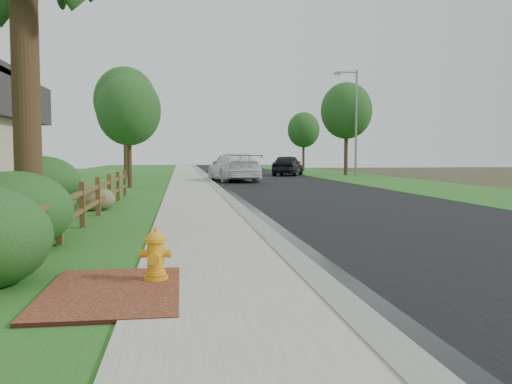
{
  "coord_description": "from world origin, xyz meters",
  "views": [
    {
      "loc": [
        -1.37,
        -7.54,
        1.73
      ],
      "look_at": [
        0.37,
        4.86,
        0.85
      ],
      "focal_mm": 38.0,
      "sensor_mm": 36.0,
      "label": 1
    }
  ],
  "objects": [
    {
      "name": "sidewalk",
      "position": [
        -0.9,
        35.0,
        0.05
      ],
      "size": [
        2.2,
        90.0,
        0.1
      ],
      "primitive_type": "cube",
      "color": "gray",
      "rests_on": "ground"
    },
    {
      "name": "tree_far_right",
      "position": [
        10.94,
        45.85,
        4.15
      ],
      "size": [
        3.22,
        3.22,
        5.94
      ],
      "color": "#352715",
      "rests_on": "ground"
    },
    {
      "name": "streetlight",
      "position": [
        11.84,
        32.63,
        4.59
      ],
      "size": [
        1.87,
        0.2,
        8.1
      ],
      "color": "gray",
      "rests_on": "ground"
    },
    {
      "name": "brick_patch",
      "position": [
        -2.2,
        -1.0,
        0.06
      ],
      "size": [
        1.6,
        2.4,
        0.11
      ],
      "primitive_type": "cube",
      "color": "maroon",
      "rests_on": "ground"
    },
    {
      "name": "curb",
      "position": [
        0.4,
        35.0,
        0.06
      ],
      "size": [
        0.4,
        90.0,
        0.12
      ],
      "primitive_type": "cube",
      "color": "gray",
      "rests_on": "ground"
    },
    {
      "name": "ranch_fence",
      "position": [
        -3.6,
        6.4,
        0.62
      ],
      "size": [
        0.12,
        16.92,
        1.1
      ],
      "color": "#492D18",
      "rests_on": "ground"
    },
    {
      "name": "tree_mid_left",
      "position": [
        -5.32,
        33.32,
        5.6
      ],
      "size": [
        4.53,
        4.53,
        8.11
      ],
      "color": "#352715",
      "rests_on": "ground"
    },
    {
      "name": "dark_car_far",
      "position": [
        3.03,
        42.31,
        0.79
      ],
      "size": [
        3.22,
        4.98,
        1.55
      ],
      "primitive_type": "imported",
      "rotation": [
        0.0,
        0.0,
        -0.37
      ],
      "color": "black",
      "rests_on": "road"
    },
    {
      "name": "verge_far",
      "position": [
        11.5,
        35.0,
        0.02
      ],
      "size": [
        6.0,
        90.0,
        0.04
      ],
      "primitive_type": "cube",
      "color": "#17521D",
      "rests_on": "ground"
    },
    {
      "name": "tree_mid_right",
      "position": [
        11.95,
        34.94,
        5.21
      ],
      "size": [
        4.14,
        4.14,
        7.51
      ],
      "color": "#352715",
      "rests_on": "ground"
    },
    {
      "name": "dark_car_mid",
      "position": [
        7.2,
        35.2,
        0.85
      ],
      "size": [
        3.61,
        5.24,
        1.65
      ],
      "primitive_type": "imported",
      "rotation": [
        0.0,
        0.0,
        2.76
      ],
      "color": "black",
      "rests_on": "road"
    },
    {
      "name": "fire_hydrant",
      "position": [
        -1.7,
        -0.51,
        0.41
      ],
      "size": [
        0.45,
        0.36,
        0.68
      ],
      "color": "yellow",
      "rests_on": "sidewalk"
    },
    {
      "name": "ground",
      "position": [
        0.0,
        0.0,
        0.0
      ],
      "size": [
        120.0,
        120.0,
        0.0
      ],
      "primitive_type": "plane",
      "color": "#322C1B"
    },
    {
      "name": "boulder",
      "position": [
        -3.9,
        9.18,
        0.38
      ],
      "size": [
        1.35,
        1.17,
        0.76
      ],
      "primitive_type": "ellipsoid",
      "rotation": [
        0.0,
        0.0,
        0.32
      ],
      "color": "brown",
      "rests_on": "ground"
    },
    {
      "name": "shrub_b",
      "position": [
        -4.32,
        2.57,
        0.72
      ],
      "size": [
        2.61,
        2.61,
        1.43
      ],
      "primitive_type": "ellipsoid",
      "rotation": [
        0.0,
        0.0,
        -0.34
      ],
      "color": "#194619",
      "rests_on": "ground"
    },
    {
      "name": "road",
      "position": [
        4.6,
        35.0,
        0.01
      ],
      "size": [
        8.0,
        90.0,
        0.02
      ],
      "primitive_type": "cube",
      "color": "black",
      "rests_on": "ground"
    },
    {
      "name": "white_suv",
      "position": [
        2.0,
        26.55,
        0.9
      ],
      "size": [
        3.24,
        6.32,
        1.76
      ],
      "primitive_type": "imported",
      "rotation": [
        0.0,
        0.0,
        3.27
      ],
      "color": "white",
      "rests_on": "road"
    },
    {
      "name": "lawn_near",
      "position": [
        -8.0,
        35.0,
        0.02
      ],
      "size": [
        9.0,
        90.0,
        0.04
      ],
      "primitive_type": "cube",
      "color": "#17521D",
      "rests_on": "ground"
    },
    {
      "name": "shrub_d",
      "position": [
        -5.78,
        10.45,
        0.84
      ],
      "size": [
        2.7,
        2.7,
        1.68
      ],
      "primitive_type": "ellipsoid",
      "rotation": [
        0.0,
        0.0,
        -0.1
      ],
      "color": "#194619",
      "rests_on": "ground"
    },
    {
      "name": "tree_near_left",
      "position": [
        -3.9,
        20.39,
        3.91
      ],
      "size": [
        3.21,
        3.21,
        5.69
      ],
      "color": "#352715",
      "rests_on": "ground"
    },
    {
      "name": "wet_gutter",
      "position": [
        0.75,
        35.0,
        0.02
      ],
      "size": [
        0.5,
        90.0,
        0.0
      ],
      "primitive_type": "cube",
      "color": "black",
      "rests_on": "road"
    },
    {
      "name": "grass_strip",
      "position": [
        -2.8,
        35.0,
        0.03
      ],
      "size": [
        1.6,
        90.0,
        0.06
      ],
      "primitive_type": "cube",
      "color": "#17521D",
      "rests_on": "ground"
    },
    {
      "name": "shrub_c",
      "position": [
        -5.43,
        10.68,
        0.56
      ],
      "size": [
        2.07,
        2.07,
        1.12
      ],
      "primitive_type": "ellipsoid",
      "rotation": [
        0.0,
        0.0,
        0.43
      ],
      "color": "#194619",
      "rests_on": "ground"
    }
  ]
}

